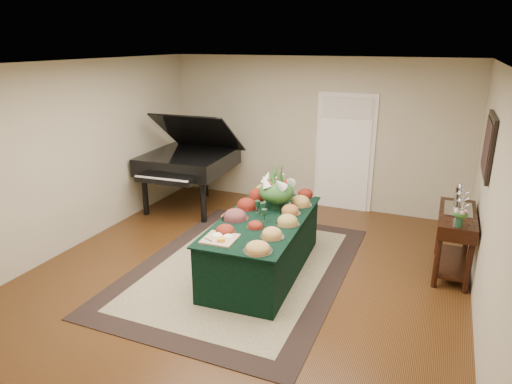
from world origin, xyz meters
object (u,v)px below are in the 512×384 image
at_px(mahogany_sideboard, 456,227).
at_px(floral_centerpiece, 277,187).
at_px(grand_piano, 189,161).
at_px(buffet_table, 263,245).

bearing_deg(mahogany_sideboard, floral_centerpiece, -167.94).
distance_m(grand_piano, mahogany_sideboard, 4.57).
height_order(buffet_table, floral_centerpiece, floral_centerpiece).
bearing_deg(buffet_table, grand_piano, 140.39).
relative_size(grand_piano, mahogany_sideboard, 1.54).
relative_size(buffet_table, floral_centerpiece, 4.52).
distance_m(floral_centerpiece, mahogany_sideboard, 2.40).
bearing_deg(mahogany_sideboard, grand_piano, 169.46).
bearing_deg(grand_piano, mahogany_sideboard, -10.54).
distance_m(buffet_table, floral_centerpiece, 0.81).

